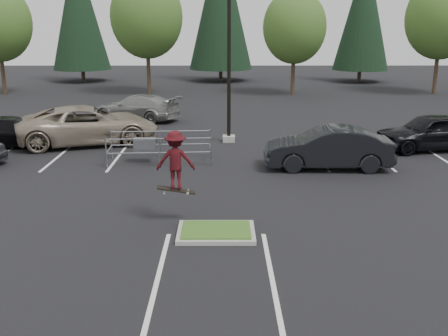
{
  "coord_description": "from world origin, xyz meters",
  "views": [
    {
      "loc": [
        0.18,
        -13.86,
        5.84
      ],
      "look_at": [
        0.23,
        1.5,
        1.54
      ],
      "focal_mm": 42.0,
      "sensor_mm": 36.0,
      "label": 1
    }
  ],
  "objects_px": {
    "car_r_black": "(432,132)",
    "skateboarder": "(175,160)",
    "car_l_tan": "(87,125)",
    "conif_c": "(364,11)",
    "decid_c": "(294,29)",
    "decid_d": "(441,21)",
    "light_pole": "(229,49)",
    "decid_b": "(147,19)",
    "conif_b": "(221,1)",
    "car_far_silver": "(138,108)",
    "car_r_charc": "(328,148)",
    "cart_corral": "(148,144)",
    "car_l_black": "(12,132)",
    "conif_a": "(78,9)"
  },
  "relations": [
    {
      "from": "car_l_tan",
      "to": "conif_c",
      "type": "bearing_deg",
      "value": -53.23
    },
    {
      "from": "car_l_black",
      "to": "car_far_silver",
      "type": "bearing_deg",
      "value": -40.45
    },
    {
      "from": "decid_d",
      "to": "conif_b",
      "type": "xyz_separation_m",
      "value": [
        -17.99,
        10.17,
        1.94
      ]
    },
    {
      "from": "decid_d",
      "to": "conif_b",
      "type": "distance_m",
      "value": 20.76
    },
    {
      "from": "decid_d",
      "to": "car_l_tan",
      "type": "distance_m",
      "value": 31.29
    },
    {
      "from": "car_r_black",
      "to": "skateboarder",
      "type": "bearing_deg",
      "value": -61.1
    },
    {
      "from": "skateboarder",
      "to": "car_r_charc",
      "type": "xyz_separation_m",
      "value": [
        5.7,
        6.0,
        -1.06
      ]
    },
    {
      "from": "decid_c",
      "to": "cart_corral",
      "type": "bearing_deg",
      "value": -112.35
    },
    {
      "from": "decid_c",
      "to": "skateboarder",
      "type": "bearing_deg",
      "value": -104.0
    },
    {
      "from": "conif_a",
      "to": "car_r_charc",
      "type": "distance_m",
      "value": 38.34
    },
    {
      "from": "conif_a",
      "to": "car_l_tan",
      "type": "bearing_deg",
      "value": -75.26
    },
    {
      "from": "car_r_charc",
      "to": "car_far_silver",
      "type": "bearing_deg",
      "value": -137.74
    },
    {
      "from": "decid_b",
      "to": "cart_corral",
      "type": "height_order",
      "value": "decid_b"
    },
    {
      "from": "light_pole",
      "to": "decid_b",
      "type": "height_order",
      "value": "light_pole"
    },
    {
      "from": "conif_c",
      "to": "cart_corral",
      "type": "relative_size",
      "value": 2.79
    },
    {
      "from": "car_l_black",
      "to": "decid_b",
      "type": "bearing_deg",
      "value": -16.34
    },
    {
      "from": "skateboarder",
      "to": "decid_c",
      "type": "bearing_deg",
      "value": -106.59
    },
    {
      "from": "light_pole",
      "to": "car_far_silver",
      "type": "xyz_separation_m",
      "value": [
        -5.5,
        6.0,
        -3.78
      ]
    },
    {
      "from": "decid_b",
      "to": "car_l_tan",
      "type": "height_order",
      "value": "decid_b"
    },
    {
      "from": "car_l_tan",
      "to": "car_l_black",
      "type": "xyz_separation_m",
      "value": [
        -3.5,
        -0.46,
        -0.22
      ]
    },
    {
      "from": "skateboarder",
      "to": "car_l_tan",
      "type": "relative_size",
      "value": 0.28
    },
    {
      "from": "conif_b",
      "to": "car_far_silver",
      "type": "distance_m",
      "value": 24.11
    },
    {
      "from": "skateboarder",
      "to": "car_far_silver",
      "type": "distance_m",
      "value": 17.46
    },
    {
      "from": "car_l_tan",
      "to": "car_r_black",
      "type": "xyz_separation_m",
      "value": [
        16.5,
        -1.31,
        -0.08
      ]
    },
    {
      "from": "car_l_black",
      "to": "conif_a",
      "type": "bearing_deg",
      "value": 3.09
    },
    {
      "from": "conif_a",
      "to": "car_l_black",
      "type": "distance_m",
      "value": 29.93
    },
    {
      "from": "skateboarder",
      "to": "conif_c",
      "type": "bearing_deg",
      "value": -114.13
    },
    {
      "from": "decid_c",
      "to": "decid_d",
      "type": "height_order",
      "value": "decid_d"
    },
    {
      "from": "decid_b",
      "to": "conif_c",
      "type": "relative_size",
      "value": 0.77
    },
    {
      "from": "decid_b",
      "to": "decid_d",
      "type": "distance_m",
      "value": 24.0
    },
    {
      "from": "skateboarder",
      "to": "cart_corral",
      "type": "bearing_deg",
      "value": -78.12
    },
    {
      "from": "decid_b",
      "to": "cart_corral",
      "type": "bearing_deg",
      "value": -82.4
    },
    {
      "from": "decid_b",
      "to": "car_l_black",
      "type": "relative_size",
      "value": 1.96
    },
    {
      "from": "decid_c",
      "to": "conif_c",
      "type": "relative_size",
      "value": 0.67
    },
    {
      "from": "conif_c",
      "to": "cart_corral",
      "type": "bearing_deg",
      "value": -118.33
    },
    {
      "from": "decid_c",
      "to": "skateboarder",
      "type": "height_order",
      "value": "decid_c"
    },
    {
      "from": "light_pole",
      "to": "conif_c",
      "type": "xyz_separation_m",
      "value": [
        13.5,
        27.5,
        2.29
      ]
    },
    {
      "from": "car_far_silver",
      "to": "conif_a",
      "type": "bearing_deg",
      "value": -136.5
    },
    {
      "from": "light_pole",
      "to": "skateboarder",
      "type": "xyz_separation_m",
      "value": [
        -1.7,
        -11.0,
        -2.64
      ]
    },
    {
      "from": "decid_d",
      "to": "car_r_charc",
      "type": "distance_m",
      "value": 27.42
    },
    {
      "from": "car_r_black",
      "to": "decid_d",
      "type": "bearing_deg",
      "value": 147.9
    },
    {
      "from": "decid_c",
      "to": "car_l_tan",
      "type": "height_order",
      "value": "decid_c"
    },
    {
      "from": "decid_c",
      "to": "conif_b",
      "type": "height_order",
      "value": "conif_b"
    },
    {
      "from": "conif_b",
      "to": "car_r_black",
      "type": "height_order",
      "value": "conif_b"
    },
    {
      "from": "decid_c",
      "to": "car_r_black",
      "type": "bearing_deg",
      "value": -78.47
    },
    {
      "from": "car_r_charc",
      "to": "decid_c",
      "type": "bearing_deg",
      "value": 177.71
    },
    {
      "from": "car_l_tan",
      "to": "light_pole",
      "type": "bearing_deg",
      "value": -102.93
    },
    {
      "from": "conif_a",
      "to": "conif_c",
      "type": "relative_size",
      "value": 1.04
    },
    {
      "from": "cart_corral",
      "to": "car_l_black",
      "type": "xyz_separation_m",
      "value": [
        -7.0,
        3.07,
        -0.07
      ]
    },
    {
      "from": "conif_a",
      "to": "car_l_black",
      "type": "xyz_separation_m",
      "value": [
        4.0,
        -28.96,
        -6.38
      ]
    }
  ]
}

